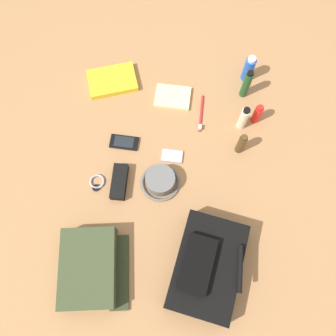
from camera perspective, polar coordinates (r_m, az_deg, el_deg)
name	(u,v)px	position (r m, az deg, el deg)	size (l,w,h in m)	color
ground_plane	(168,172)	(1.41, 0.00, -0.71)	(2.64, 2.02, 0.02)	#9F7147
backpack	(207,266)	(1.27, 6.35, -15.75)	(0.38, 0.28, 0.13)	black
toiletry_pouch	(90,268)	(1.31, -12.66, -15.74)	(0.30, 0.27, 0.08)	#384228
bucket_hat	(160,181)	(1.35, -1.27, -2.12)	(0.16, 0.16, 0.06)	#616161
deodorant_spray	(249,69)	(1.58, 13.08, 15.58)	(0.04, 0.04, 0.14)	blue
shampoo_bottle	(246,84)	(1.52, 12.74, 13.25)	(0.03, 0.03, 0.16)	#19471E
sunscreen_spray	(257,114)	(1.49, 14.42, 8.58)	(0.03, 0.03, 0.11)	red
lotion_bottle	(243,118)	(1.45, 12.26, 7.95)	(0.04, 0.04, 0.14)	beige
cologne_bottle	(241,144)	(1.40, 11.94, 3.91)	(0.03, 0.03, 0.12)	#473319
paperback_novel	(112,81)	(1.59, -9.11, 13.94)	(0.20, 0.24, 0.03)	yellow
cell_phone	(124,142)	(1.45, -7.22, 4.20)	(0.06, 0.12, 0.01)	black
media_player	(172,156)	(1.41, 0.65, 1.97)	(0.05, 0.09, 0.01)	#B7B7BC
wristwatch	(97,182)	(1.40, -11.59, -2.33)	(0.07, 0.06, 0.01)	#99999E
toothbrush	(201,115)	(1.50, 5.43, 8.61)	(0.17, 0.01, 0.02)	red
notepad	(173,97)	(1.53, 0.79, 11.57)	(0.11, 0.15, 0.02)	beige
sunglasses_case	(119,182)	(1.37, -7.99, -2.27)	(0.14, 0.06, 0.04)	black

